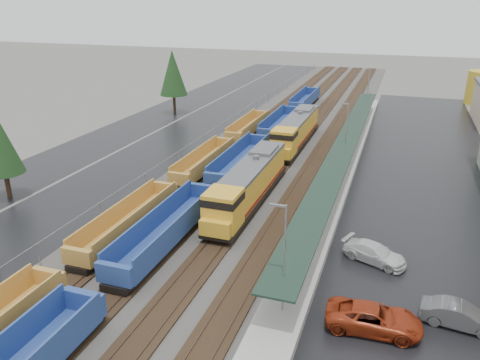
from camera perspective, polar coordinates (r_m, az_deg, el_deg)
The scene contains 16 objects.
ballast_strip at distance 68.69m, azimuth 5.68°, elevation 4.95°, with size 20.00×160.00×0.08m, color #302D2B.
trackbed at distance 68.66m, azimuth 5.68°, elevation 5.04°, with size 14.60×160.00×0.22m.
west_parking_lot at distance 73.45m, azimuth -5.82°, elevation 5.99°, with size 10.00×160.00×0.02m, color black.
west_road at distance 78.08m, azimuth -12.55°, elevation 6.51°, with size 9.00×160.00×0.02m, color black.
east_commuter_lot at distance 57.66m, azimuth 21.85°, elevation 0.23°, with size 16.00×100.00×0.02m, color black.
station_platform at distance 57.56m, azimuth 12.54°, elevation 2.02°, with size 3.00×80.00×8.00m.
chainlink_fence at distance 69.56m, azimuth -2.26°, elevation 6.58°, with size 0.08×160.04×2.02m.
tree_west_near at distance 52.17m, azimuth -27.24°, elevation 4.02°, with size 3.96×3.96×9.00m.
tree_west_far at distance 84.28m, azimuth -8.19°, elevation 12.79°, with size 4.84×4.84×11.00m.
locomotive_lead at distance 45.40m, azimuth 0.98°, elevation -0.57°, with size 2.89×19.05×4.31m.
locomotive_trail at distance 64.70m, azimuth 6.81°, elevation 5.97°, with size 2.89×19.05×4.31m.
well_string_yellow at distance 41.76m, azimuth -13.44°, elevation -4.97°, with size 2.55×82.03×2.26m.
well_string_blue at distance 47.18m, azimuth -3.62°, elevation -1.16°, with size 2.82×110.09×2.50m.
parked_car_east_b at distance 31.07m, azimuth 15.99°, elevation -15.92°, with size 5.85×2.70×1.63m, color #9C3013.
parked_car_east_c at distance 38.15m, azimuth 16.08°, elevation -8.58°, with size 5.02×2.04×1.46m, color silver.
parked_car_east_e at distance 33.18m, azimuth 25.25°, elevation -14.75°, with size 4.68×1.63×1.54m, color #4F5053.
Camera 1 is at (15.03, -4.24, 19.15)m, focal length 35.00 mm.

